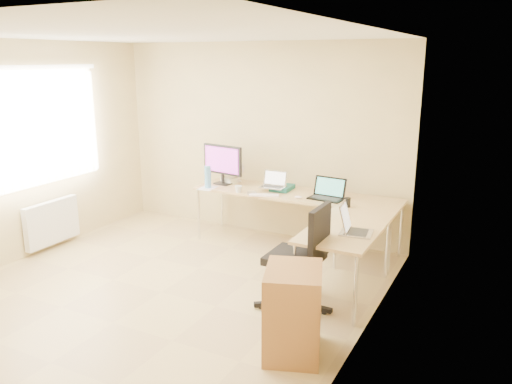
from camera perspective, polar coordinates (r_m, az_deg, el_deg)
The scene contains 25 objects.
floor at distance 5.52m, azimuth -10.58°, elevation -11.02°, with size 4.50×4.50×0.00m, color tan.
ceiling at distance 4.99m, azimuth -12.04°, elevation 17.02°, with size 4.50×4.50×0.00m, color white.
wall_back at distance 6.96m, azimuth 0.34°, elevation 5.86°, with size 4.50×4.50×0.00m, color #DCC385.
wall_left at distance 6.60m, azimuth -25.75°, elevation 3.90°, with size 4.50×4.50×0.00m, color #DCC385.
wall_right at distance 4.15m, azimuth 12.10°, elevation -0.60°, with size 4.50×4.50×0.00m, color #DCC385.
desk_main at distance 6.53m, azimuth 4.40°, elevation -3.23°, with size 2.65×0.70×0.73m, color tan.
desk_return at distance 5.33m, azimuth 9.87°, elevation -7.64°, with size 0.70×1.30×0.73m, color tan.
monitor at distance 6.83m, azimuth -3.77°, elevation 3.09°, with size 0.63×0.20×0.54m, color black.
book_stack at distance 6.58m, azimuth 2.97°, elevation 0.49°, with size 0.24×0.33×0.05m, color #1A615E.
laptop_center at distance 6.45m, azimuth 1.92°, elevation 1.40°, with size 0.31×0.24×0.20m, color #B6B6B7.
laptop_black at distance 6.16m, azimuth 7.93°, elevation 0.36°, with size 0.41×0.30×0.26m, color black.
keyboard at distance 6.28m, azimuth 0.88°, elevation -0.36°, with size 0.37×0.10×0.02m, color white.
mouse at distance 6.18m, azimuth 4.78°, elevation -0.58°, with size 0.10×0.06×0.03m, color silver.
mug at distance 6.44m, azimuth -1.99°, elevation 0.33°, with size 0.09×0.09×0.09m, color silver.
cd_stack at distance 6.35m, azimuth -0.43°, elevation -0.12°, with size 0.13×0.13×0.03m, color silver.
water_bottle at distance 6.66m, azimuth -5.43°, elevation 1.69°, with size 0.08×0.08×0.30m, color #5B9FD4.
papers at distance 6.68m, azimuth -5.47°, elevation 0.44°, with size 0.19×0.27×0.01m, color silver.
white_box at distance 6.95m, azimuth -3.05°, elevation 1.33°, with size 0.19×0.14×0.07m, color white.
desk_fan at distance 6.97m, azimuth -2.06°, elevation 2.26°, with size 0.22×0.22×0.28m, color white.
black_cup at distance 5.89m, azimuth 10.26°, elevation -1.15°, with size 0.07×0.07×0.11m, color black.
laptop_return at distance 5.00m, azimuth 11.27°, elevation -3.31°, with size 0.28×0.36×0.24m, color #B3B2C8.
office_chair at distance 4.96m, azimuth 4.35°, elevation -7.52°, with size 0.64×0.64×1.07m, color black.
cabinet at distance 4.28m, azimuth 4.18°, elevation -13.42°, with size 0.45×0.56×0.77m, color brown.
radiator at distance 7.00m, azimuth -21.95°, elevation -3.18°, with size 0.09×0.80×0.55m, color white.
window at distance 6.77m, azimuth -23.04°, elevation 6.58°, with size 0.10×1.80×1.40m, color white.
Camera 1 is at (3.13, -3.88, 2.38)m, focal length 35.61 mm.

